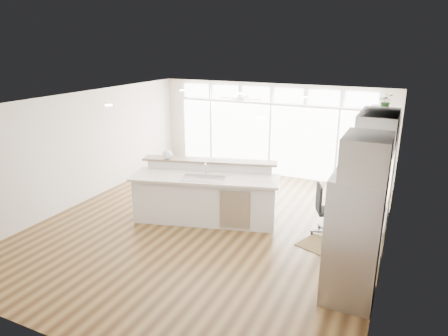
% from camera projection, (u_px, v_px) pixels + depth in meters
% --- Properties ---
extents(floor, '(7.00, 8.00, 0.02)m').
position_uv_depth(floor, '(210.00, 226.00, 8.71)').
color(floor, '#462E15').
rests_on(floor, ground).
extents(ceiling, '(7.00, 8.00, 0.02)m').
position_uv_depth(ceiling, '(209.00, 101.00, 7.89)').
color(ceiling, silver).
rests_on(ceiling, wall_back).
extents(wall_back, '(7.00, 0.04, 2.70)m').
position_uv_depth(wall_back, '(271.00, 130.00, 11.75)').
color(wall_back, beige).
rests_on(wall_back, floor).
extents(wall_front, '(7.00, 0.04, 2.70)m').
position_uv_depth(wall_front, '(59.00, 255.00, 4.84)').
color(wall_front, beige).
rests_on(wall_front, floor).
extents(wall_left, '(0.04, 8.00, 2.70)m').
position_uv_depth(wall_left, '(82.00, 148.00, 9.71)').
color(wall_left, beige).
rests_on(wall_left, floor).
extents(wall_right, '(0.04, 8.00, 2.70)m').
position_uv_depth(wall_right, '(390.00, 192.00, 6.88)').
color(wall_right, beige).
rests_on(wall_right, floor).
extents(glass_wall, '(5.80, 0.06, 2.08)m').
position_uv_depth(glass_wall, '(270.00, 140.00, 11.79)').
color(glass_wall, white).
rests_on(glass_wall, wall_back).
extents(transom_row, '(5.90, 0.06, 0.40)m').
position_uv_depth(transom_row, '(272.00, 95.00, 11.39)').
color(transom_row, white).
rests_on(transom_row, wall_back).
extents(desk_window, '(0.04, 0.85, 0.85)m').
position_uv_depth(desk_window, '(390.00, 176.00, 7.10)').
color(desk_window, white).
rests_on(desk_window, wall_right).
extents(ceiling_fan, '(1.16, 1.16, 0.32)m').
position_uv_depth(ceiling_fan, '(240.00, 95.00, 10.58)').
color(ceiling_fan, silver).
rests_on(ceiling_fan, ceiling).
extents(recessed_lights, '(3.40, 3.00, 0.02)m').
position_uv_depth(recessed_lights, '(213.00, 101.00, 8.07)').
color(recessed_lights, white).
rests_on(recessed_lights, ceiling).
extents(oven_cabinet, '(0.64, 1.20, 2.50)m').
position_uv_depth(oven_cabinet, '(378.00, 167.00, 8.60)').
color(oven_cabinet, white).
rests_on(oven_cabinet, floor).
extents(desk_nook, '(0.72, 1.30, 0.76)m').
position_uv_depth(desk_nook, '(364.00, 231.00, 7.58)').
color(desk_nook, white).
rests_on(desk_nook, floor).
extents(upper_cabinets, '(0.64, 1.30, 0.64)m').
position_uv_depth(upper_cabinets, '(378.00, 130.00, 6.97)').
color(upper_cabinets, white).
rests_on(upper_cabinets, wall_right).
extents(refrigerator, '(0.76, 0.90, 2.00)m').
position_uv_depth(refrigerator, '(353.00, 239.00, 5.98)').
color(refrigerator, '#AEAEB2').
rests_on(refrigerator, floor).
extents(fridge_cabinet, '(0.64, 0.90, 0.60)m').
position_uv_depth(fridge_cabinet, '(367.00, 156.00, 5.56)').
color(fridge_cabinet, white).
rests_on(fridge_cabinet, wall_right).
extents(framed_photos, '(0.06, 0.22, 0.80)m').
position_uv_depth(framed_photos, '(391.00, 174.00, 7.68)').
color(framed_photos, black).
rests_on(framed_photos, wall_right).
extents(kitchen_island, '(3.41, 2.03, 1.27)m').
position_uv_depth(kitchen_island, '(205.00, 194.00, 8.75)').
color(kitchen_island, white).
rests_on(kitchen_island, floor).
extents(rug, '(1.14, 0.98, 0.01)m').
position_uv_depth(rug, '(325.00, 247.00, 7.77)').
color(rug, '#362411').
rests_on(rug, floor).
extents(office_chair, '(0.73, 0.70, 1.09)m').
position_uv_depth(office_chair, '(328.00, 211.00, 8.10)').
color(office_chair, black).
rests_on(office_chair, floor).
extents(fishbowl, '(0.27, 0.27, 0.21)m').
position_uv_depth(fishbowl, '(167.00, 155.00, 9.05)').
color(fishbowl, silver).
rests_on(fishbowl, kitchen_island).
extents(monitor, '(0.12, 0.48, 0.39)m').
position_uv_depth(monitor, '(362.00, 203.00, 7.44)').
color(monitor, black).
rests_on(monitor, desk_nook).
extents(keyboard, '(0.13, 0.34, 0.02)m').
position_uv_depth(keyboard, '(352.00, 210.00, 7.57)').
color(keyboard, silver).
rests_on(keyboard, desk_nook).
extents(potted_plant, '(0.30, 0.33, 0.25)m').
position_uv_depth(potted_plant, '(386.00, 103.00, 8.18)').
color(potted_plant, '#275524').
rests_on(potted_plant, oven_cabinet).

